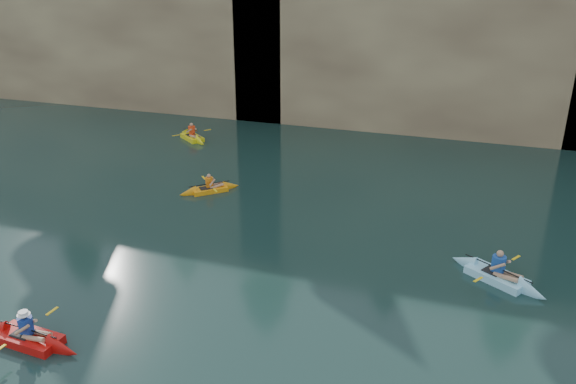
% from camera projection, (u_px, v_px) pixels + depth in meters
% --- Properties ---
extents(ground, '(160.00, 160.00, 0.00)m').
position_uv_depth(ground, '(258.00, 362.00, 14.06)').
color(ground, black).
rests_on(ground, ground).
extents(cliff, '(70.00, 16.00, 12.00)m').
position_uv_depth(cliff, '(420.00, 15.00, 38.07)').
color(cliff, tan).
rests_on(cliff, ground).
extents(cliff_slab_west, '(26.00, 2.40, 10.56)m').
position_uv_depth(cliff_slab_west, '(105.00, 27.00, 37.85)').
color(cliff_slab_west, tan).
rests_on(cliff_slab_west, ground).
extents(cliff_slab_center, '(24.00, 2.40, 11.40)m').
position_uv_depth(cliff_slab_center, '(440.00, 33.00, 31.10)').
color(cliff_slab_center, tan).
rests_on(cliff_slab_center, ground).
extents(sea_cave_west, '(4.50, 1.00, 4.00)m').
position_uv_depth(sea_cave_west, '(130.00, 79.00, 37.92)').
color(sea_cave_west, black).
rests_on(sea_cave_west, ground).
extents(sea_cave_center, '(3.50, 1.00, 3.20)m').
position_uv_depth(sea_cave_center, '(330.00, 100.00, 33.88)').
color(sea_cave_center, black).
rests_on(sea_cave_center, ground).
extents(main_kayaker, '(3.27, 2.21, 1.20)m').
position_uv_depth(main_kayaker, '(28.00, 338.00, 14.73)').
color(main_kayaker, red).
rests_on(main_kayaker, ground).
extents(kayaker_orange, '(2.39, 2.33, 1.03)m').
position_uv_depth(kayaker_orange, '(210.00, 189.00, 24.52)').
color(kayaker_orange, '#FF9A10').
rests_on(kayaker_orange, ground).
extents(kayaker_ltblue_near, '(3.21, 2.41, 1.30)m').
position_uv_depth(kayaker_ltblue_near, '(497.00, 276.00, 17.65)').
color(kayaker_ltblue_near, '#98E4FF').
rests_on(kayaker_ltblue_near, ground).
extents(kayaker_yellow, '(2.78, 2.36, 1.20)m').
position_uv_depth(kayaker_yellow, '(192.00, 137.00, 31.78)').
color(kayaker_yellow, yellow).
rests_on(kayaker_yellow, ground).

